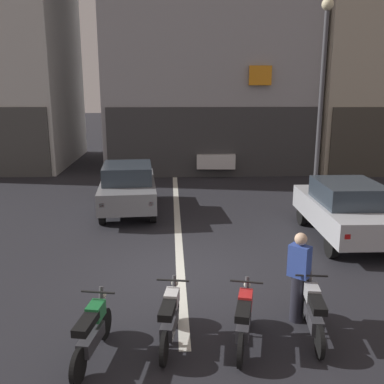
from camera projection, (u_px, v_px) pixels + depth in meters
The scene contains 11 objects.
ground_plane at pixel (180, 273), 9.84m from camera, with size 120.00×120.00×0.00m, color #232328.
lane_centre_line at pixel (176, 203), 15.66m from camera, with size 0.20×18.00×0.01m, color silver.
car_grey_crossing_near at pixel (128, 186), 14.41m from camera, with size 2.04×4.21×1.64m.
car_silver_parked_kerbside at pixel (345, 209), 11.79m from camera, with size 1.84×4.13×1.64m.
car_white_down_street at pixel (215, 152), 21.68m from camera, with size 2.03×4.21×1.64m.
street_lamp at pixel (322, 88), 13.49m from camera, with size 0.36×0.36×6.67m.
motorcycle_green_row_leftmost at pixel (92, 331), 6.67m from camera, with size 0.55×1.65×0.98m.
motorcycle_white_row_left_mid at pixel (170, 317), 7.09m from camera, with size 0.55×1.66×0.98m.
motorcycle_red_row_centre at pixel (244, 319), 7.03m from camera, with size 0.60×1.64×0.98m.
motorcycle_silver_row_right_mid at pixel (313, 312), 7.26m from camera, with size 0.55×1.67×0.98m.
person_by_motorcycles at pixel (299, 277), 7.65m from camera, with size 0.41×0.41×1.67m.
Camera 1 is at (-0.20, -9.12, 4.14)m, focal length 40.58 mm.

